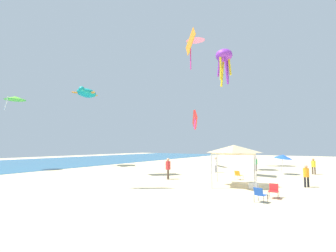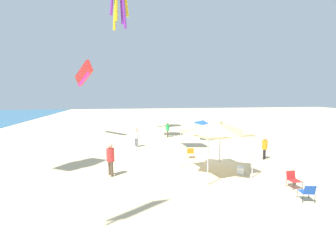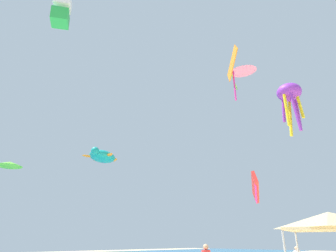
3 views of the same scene
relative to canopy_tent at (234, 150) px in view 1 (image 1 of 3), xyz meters
name	(u,v)px [view 1 (image 1 of 3)]	position (x,y,z in m)	size (l,w,h in m)	color
ground	(253,183)	(2.41, -0.77, -2.80)	(120.00, 120.00, 0.10)	beige
ocean_strip	(22,164)	(2.41, 36.80, -2.74)	(120.00, 28.03, 0.02)	#28668E
canopy_tent	(234,150)	(0.00, 0.00, 0.00)	(3.96, 3.78, 3.11)	#B7B7BC
beach_umbrella	(283,157)	(9.95, -2.26, -0.85)	(1.84, 1.84, 2.27)	silver
folding_chair_left_of_tent	(260,194)	(-4.52, -2.73, -2.28)	(0.72, 0.64, 0.82)	black
folding_chair_right_of_tent	(274,190)	(-2.91, -3.17, -2.28)	(0.64, 0.56, 0.82)	black
folding_chair_near_cooler	(238,175)	(3.33, 0.67, -2.28)	(0.73, 0.65, 0.82)	black
cooler_box	(254,186)	(-0.45, -1.50, -2.55)	(0.74, 0.65, 0.40)	white
person_watching_sky	(168,167)	(0.32, 6.22, -1.63)	(0.48, 0.46, 1.92)	brown
person_beachcomber	(216,163)	(7.87, 4.54, -1.73)	(0.43, 0.41, 1.75)	slate
person_kite_handler	(306,174)	(2.29, -4.65, -1.79)	(0.39, 0.39, 1.64)	black
person_far_stroller	(256,163)	(12.14, 1.05, -1.78)	(0.44, 0.39, 1.65)	brown
person_by_tent	(313,165)	(11.74, -4.97, -1.75)	(0.41, 0.41, 1.71)	brown
kite_delta_pink	(195,39)	(8.51, 7.27, 14.04)	(2.53, 2.49, 2.00)	pink
kite_octopus_purple	(224,57)	(16.02, 6.07, 13.79)	(2.53, 2.53, 5.63)	purple
kite_parafoil_red	(195,120)	(13.50, 9.88, 4.07)	(3.83, 2.58, 2.62)	red
kite_turtle_teal	(86,93)	(5.51, 24.66, 8.51)	(4.59, 4.57, 1.49)	teal
kite_diamond_orange	(191,43)	(2.94, 5.14, 10.89)	(2.32, 2.30, 4.56)	orange
kite_delta_lime	(15,98)	(-3.42, 27.30, 6.44)	(2.52, 2.53, 1.95)	#66D82D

